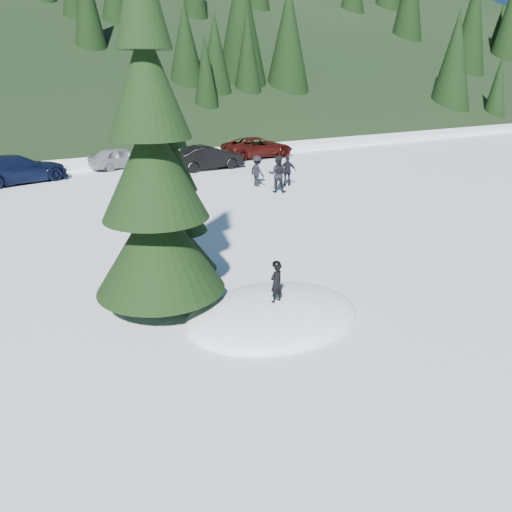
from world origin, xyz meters
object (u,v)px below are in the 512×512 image
adult_0 (278,174)px  car_4 (120,158)px  car_3 (17,169)px  car_6 (258,147)px  adult_1 (287,171)px  car_5 (208,157)px  adult_2 (257,171)px  spruce_short (175,212)px  spruce_tall (154,180)px  child_skier (276,283)px

adult_0 → car_4: (-4.95, 10.58, -0.25)m
car_3 → car_6: (15.60, 0.87, -0.05)m
adult_1 → car_5: bearing=-43.7°
adult_2 → car_6: bearing=-36.9°
spruce_short → car_4: 19.21m
car_4 → car_6: bearing=-108.2°
spruce_short → car_6: (13.24, 18.04, -1.40)m
adult_0 → car_4: adult_0 is taller
car_4 → car_6: car_6 is taller
spruce_tall → child_skier: bearing=-41.8°
adult_0 → adult_1: 1.57m
adult_0 → adult_1: bearing=-104.4°
child_skier → car_5: 20.30m
car_4 → car_3: bearing=91.4°
car_4 → adult_2: bearing=-165.4°
car_5 → spruce_short: bearing=151.6°
child_skier → adult_1: 15.24m
spruce_tall → car_6: (14.24, 19.44, -2.62)m
car_3 → car_4: (6.03, 1.63, -0.10)m
car_3 → adult_1: bearing=-136.9°
adult_2 → car_6: size_ratio=0.32×
car_6 → spruce_tall: bearing=145.7°
spruce_short → adult_1: 13.53m
child_skier → adult_2: 15.14m
spruce_tall → car_3: bearing=94.2°
spruce_short → adult_0: bearing=43.7°
child_skier → adult_0: size_ratio=0.54×
car_5 → car_6: size_ratio=0.87×
adult_2 → spruce_short: bearing=133.3°
child_skier → car_6: child_skier is taller
spruce_tall → adult_0: bearing=45.0°
spruce_short → car_4: (3.67, 18.80, -1.45)m
child_skier → car_5: bearing=-121.7°
car_4 → spruce_short: bearing=155.3°
child_skier → car_6: 24.56m
spruce_tall → spruce_short: bearing=54.5°
adult_0 → car_4: 11.68m
adult_2 → car_4: bearing=21.9°
car_6 → adult_1: bearing=161.0°
child_skier → car_6: size_ratio=0.19×
adult_2 → car_6: 9.43m
spruce_tall → adult_1: 15.37m
spruce_short → car_5: size_ratio=1.22×
car_3 → car_4: size_ratio=1.35×
car_3 → car_6: 15.62m
spruce_tall → car_6: 24.24m
adult_1 → adult_2: size_ratio=0.98×
spruce_tall → car_3: size_ratio=1.65×
child_skier → car_3: car_3 is taller
car_4 → adult_1: bearing=-160.9°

